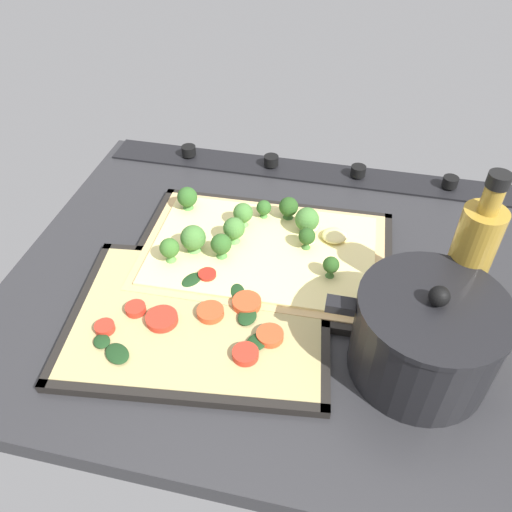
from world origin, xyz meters
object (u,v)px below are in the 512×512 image
at_px(broccoli_pizza, 259,245).
at_px(baking_tray_back, 200,319).
at_px(cooking_pot, 425,337).
at_px(oil_bottle, 467,266).
at_px(veggie_pizza_back, 200,317).
at_px(baking_tray_front, 263,256).

height_order(broccoli_pizza, baking_tray_back, broccoli_pizza).
bearing_deg(cooking_pot, broccoli_pizza, -34.58).
height_order(broccoli_pizza, oil_bottle, oil_bottle).
distance_m(veggie_pizza_back, cooking_pot, 0.29).
height_order(veggie_pizza_back, oil_bottle, oil_bottle).
bearing_deg(oil_bottle, cooking_pot, 64.76).
bearing_deg(broccoli_pizza, baking_tray_back, 71.92).
height_order(baking_tray_front, baking_tray_back, same).
distance_m(baking_tray_front, veggie_pizza_back, 0.16).
distance_m(baking_tray_back, veggie_pizza_back, 0.01).
height_order(broccoli_pizza, cooking_pot, cooking_pot).
height_order(cooking_pot, oil_bottle, oil_bottle).
relative_size(baking_tray_front, oil_bottle, 1.70).
relative_size(veggie_pizza_back, oil_bottle, 1.51).
distance_m(broccoli_pizza, baking_tray_back, 0.16).
xyz_separation_m(baking_tray_front, broccoli_pizza, (0.01, -0.01, 0.02)).
relative_size(baking_tray_back, veggie_pizza_back, 1.07).
bearing_deg(baking_tray_front, baking_tray_back, 68.78).
height_order(baking_tray_front, veggie_pizza_back, veggie_pizza_back).
height_order(baking_tray_front, cooking_pot, cooking_pot).
distance_m(broccoli_pizza, veggie_pizza_back, 0.16).
relative_size(cooking_pot, oil_bottle, 1.04).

